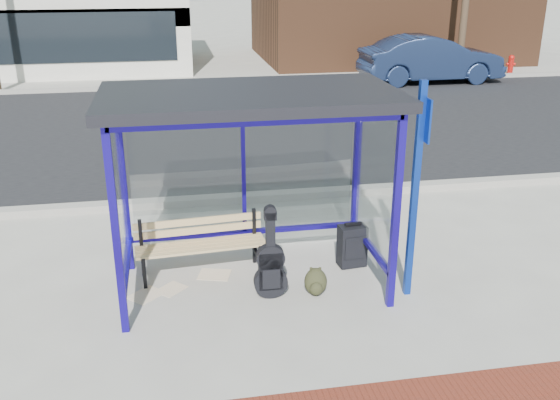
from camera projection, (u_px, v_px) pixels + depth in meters
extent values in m
plane|color=#B2ADA0|center=(253.00, 286.00, 7.71)|extent=(120.00, 120.00, 0.00)
cube|color=gray|center=(229.00, 199.00, 10.35)|extent=(60.00, 0.25, 0.12)
cube|color=black|center=(208.00, 127.00, 15.05)|extent=(60.00, 10.00, 0.00)
cube|color=gray|center=(196.00, 86.00, 19.72)|extent=(60.00, 0.25, 0.12)
cube|color=#B2ADA0|center=(193.00, 77.00, 21.48)|extent=(60.00, 4.00, 0.01)
cube|color=#180C8A|center=(116.00, 234.00, 6.36)|extent=(0.08, 0.08, 2.30)
cube|color=#180C8A|center=(396.00, 214.00, 6.85)|extent=(0.08, 0.08, 2.30)
cube|color=#180C8A|center=(124.00, 185.00, 7.73)|extent=(0.08, 0.08, 2.30)
cube|color=#180C8A|center=(356.00, 172.00, 8.23)|extent=(0.08, 0.08, 2.30)
cube|color=#180C8A|center=(242.00, 92.00, 7.58)|extent=(3.00, 0.08, 0.08)
cube|color=#180C8A|center=(260.00, 121.00, 6.21)|extent=(3.00, 0.08, 0.08)
cube|color=#180C8A|center=(111.00, 111.00, 6.65)|extent=(0.08, 1.50, 0.08)
cube|color=#180C8A|center=(380.00, 100.00, 7.14)|extent=(0.08, 1.50, 0.08)
cube|color=#180C8A|center=(245.00, 232.00, 8.25)|extent=(3.00, 0.08, 0.06)
cube|color=#180C8A|center=(126.00, 267.00, 7.31)|extent=(0.08, 1.50, 0.06)
cube|color=#180C8A|center=(371.00, 247.00, 7.81)|extent=(0.08, 1.50, 0.06)
cube|color=#180C8A|center=(243.00, 163.00, 7.91)|extent=(0.05, 0.05, 1.90)
cube|color=silver|center=(243.00, 166.00, 7.92)|extent=(2.84, 0.01, 1.82)
cube|color=silver|center=(119.00, 194.00, 6.99)|extent=(0.02, 1.34, 1.82)
cube|color=silver|center=(375.00, 179.00, 7.48)|extent=(0.02, 1.34, 1.82)
cube|color=black|center=(250.00, 96.00, 6.86)|extent=(3.30, 1.80, 0.12)
cube|color=black|center=(144.00, 273.00, 7.57)|extent=(0.05, 0.05, 0.41)
cube|color=black|center=(142.00, 248.00, 7.82)|extent=(0.05, 0.05, 0.77)
cube|color=black|center=(144.00, 267.00, 7.73)|extent=(0.07, 0.37, 0.05)
cube|color=black|center=(260.00, 260.00, 7.91)|extent=(0.05, 0.05, 0.41)
cube|color=black|center=(254.00, 236.00, 8.17)|extent=(0.05, 0.05, 0.77)
cube|color=black|center=(257.00, 254.00, 8.07)|extent=(0.07, 0.37, 0.05)
cube|color=#DDBE7F|center=(203.00, 251.00, 7.69)|extent=(1.63, 0.21, 0.03)
cube|color=#DDBE7F|center=(202.00, 247.00, 7.78)|extent=(1.63, 0.21, 0.03)
cube|color=#DDBE7F|center=(200.00, 244.00, 7.87)|extent=(1.63, 0.21, 0.03)
cube|color=#DDBE7F|center=(199.00, 241.00, 7.96)|extent=(1.63, 0.21, 0.03)
cube|color=#DDBE7F|center=(198.00, 230.00, 7.95)|extent=(1.62, 0.15, 0.09)
cube|color=#DDBE7F|center=(198.00, 221.00, 7.90)|extent=(1.62, 0.15, 0.09)
cylinder|color=black|center=(271.00, 282.00, 7.39)|extent=(0.40, 0.13, 0.40)
cylinder|color=black|center=(271.00, 258.00, 7.27)|extent=(0.34, 0.12, 0.33)
cube|color=black|center=(271.00, 270.00, 7.33)|extent=(0.29, 0.12, 0.48)
cube|color=black|center=(270.00, 232.00, 7.16)|extent=(0.11, 0.10, 0.48)
cube|color=black|center=(270.00, 215.00, 7.08)|extent=(0.15, 0.10, 0.10)
cube|color=black|center=(352.00, 246.00, 8.12)|extent=(0.37, 0.26, 0.55)
cylinder|color=black|center=(342.00, 265.00, 8.18)|extent=(0.07, 0.21, 0.05)
cylinder|color=black|center=(360.00, 262.00, 8.24)|extent=(0.07, 0.21, 0.05)
cube|color=black|center=(353.00, 224.00, 8.01)|extent=(0.22, 0.06, 0.04)
cube|color=black|center=(356.00, 248.00, 8.01)|extent=(0.28, 0.04, 0.30)
ellipsoid|color=black|center=(316.00, 282.00, 7.47)|extent=(0.30, 0.24, 0.32)
ellipsoid|color=black|center=(316.00, 289.00, 7.39)|extent=(0.17, 0.13, 0.17)
cube|color=black|center=(316.00, 270.00, 7.43)|extent=(0.09, 0.05, 0.03)
cube|color=#0D2F97|center=(415.00, 193.00, 7.07)|extent=(0.08, 0.08, 2.58)
cube|color=#0D2F97|center=(425.00, 119.00, 6.77)|extent=(0.03, 0.32, 0.48)
cube|color=white|center=(146.00, 295.00, 7.48)|extent=(0.49, 0.49, 0.01)
cube|color=white|center=(171.00, 289.00, 7.62)|extent=(0.43, 0.43, 0.01)
cube|color=white|center=(214.00, 275.00, 7.97)|extent=(0.47, 0.41, 0.01)
imported|color=#192748|center=(431.00, 59.00, 20.33)|extent=(4.62, 1.67, 1.51)
cylinder|color=#B4120C|center=(510.00, 67.00, 21.84)|extent=(0.19, 0.19, 0.56)
sphere|color=#B4120C|center=(512.00, 58.00, 21.73)|extent=(0.21, 0.21, 0.21)
cylinder|color=#B4120C|center=(511.00, 64.00, 21.81)|extent=(0.31, 0.18, 0.09)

